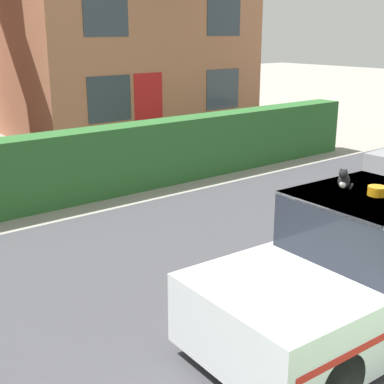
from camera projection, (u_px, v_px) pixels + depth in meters
road_strip at (207, 280)px, 7.36m from camera, size 28.00×6.91×0.01m
garden_hedge at (83, 165)px, 10.74m from camera, size 15.53×0.66×1.41m
police_car at (358, 273)px, 5.93m from camera, size 3.88×1.87×1.68m
cat at (344, 180)px, 5.64m from camera, size 0.28×0.20×0.24m
house_right at (119, 16)px, 17.99m from camera, size 8.20×6.10×7.42m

